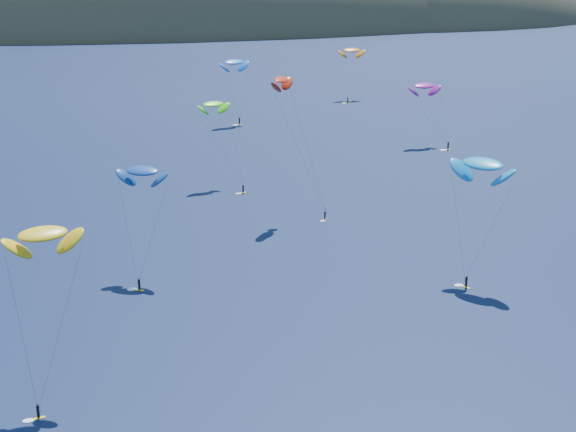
# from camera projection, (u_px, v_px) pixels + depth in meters

# --- Properties ---
(island) EXTENTS (730.00, 300.00, 210.00)m
(island) POSITION_uv_depth(u_px,v_px,m) (194.00, 34.00, 587.64)
(island) COLOR #3D3526
(island) RESTS_ON ground
(kitesurfer_2) EXTENTS (9.02, 9.85, 21.51)m
(kitesurfer_2) POSITION_uv_depth(u_px,v_px,m) (43.00, 234.00, 88.86)
(kitesurfer_2) COLOR yellow
(kitesurfer_2) RESTS_ON ground
(kitesurfer_3) EXTENTS (9.14, 12.76, 19.46)m
(kitesurfer_3) POSITION_uv_depth(u_px,v_px,m) (213.00, 104.00, 172.16)
(kitesurfer_3) COLOR yellow
(kitesurfer_3) RESTS_ON ground
(kitesurfer_4) EXTENTS (10.49, 8.31, 20.46)m
(kitesurfer_4) POSITION_uv_depth(u_px,v_px,m) (234.00, 62.00, 233.36)
(kitesurfer_4) COLOR yellow
(kitesurfer_4) RESTS_ON ground
(kitesurfer_5) EXTENTS (9.78, 10.93, 21.05)m
(kitesurfer_5) POSITION_uv_depth(u_px,v_px,m) (483.00, 164.00, 121.46)
(kitesurfer_5) COLOR yellow
(kitesurfer_5) RESTS_ON ground
(kitesurfer_6) EXTENTS (9.30, 11.54, 17.78)m
(kitesurfer_6) POSITION_uv_depth(u_px,v_px,m) (424.00, 86.00, 208.47)
(kitesurfer_6) COLOR yellow
(kitesurfer_6) RESTS_ON ground
(kitesurfer_9) EXTENTS (10.97, 10.83, 27.98)m
(kitesurfer_9) POSITION_uv_depth(u_px,v_px,m) (282.00, 80.00, 149.34)
(kitesurfer_9) COLOR yellow
(kitesurfer_9) RESTS_ON ground
(kitesurfer_10) EXTENTS (8.89, 11.94, 18.82)m
(kitesurfer_10) POSITION_uv_depth(u_px,v_px,m) (142.00, 171.00, 123.91)
(kitesurfer_10) COLOR yellow
(kitesurfer_10) RESTS_ON ground
(kitesurfer_11) EXTENTS (9.31, 11.94, 18.83)m
(kitesurfer_11) POSITION_uv_depth(u_px,v_px,m) (352.00, 50.00, 272.85)
(kitesurfer_11) COLOR yellow
(kitesurfer_11) RESTS_ON ground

